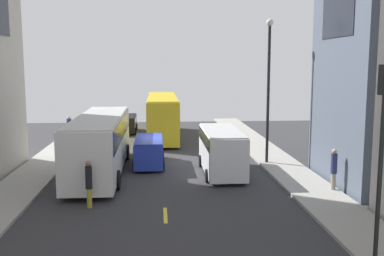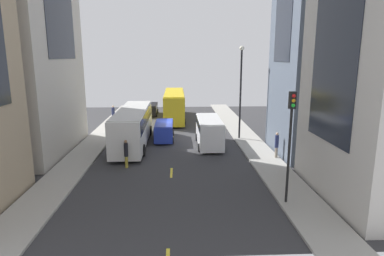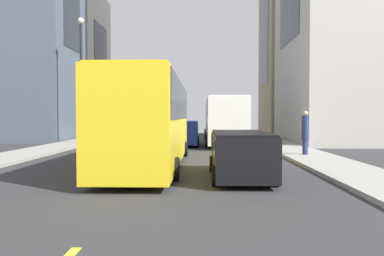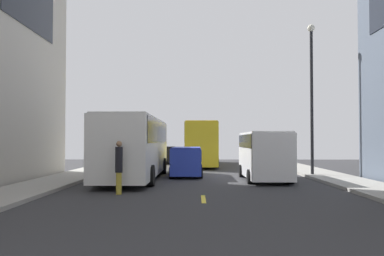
# 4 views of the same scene
# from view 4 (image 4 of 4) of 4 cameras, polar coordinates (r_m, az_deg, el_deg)

# --- Properties ---
(ground_plane) EXTENTS (41.31, 41.31, 0.00)m
(ground_plane) POSITION_cam_4_polar(r_m,az_deg,el_deg) (25.63, 1.21, -6.52)
(ground_plane) COLOR #333335
(sidewalk_west) EXTENTS (2.58, 44.00, 0.15)m
(sidewalk_west) POSITION_cam_4_polar(r_m,az_deg,el_deg) (26.59, -14.96, -6.13)
(sidewalk_west) COLOR #9E9B93
(sidewalk_west) RESTS_ON ground
(sidewalk_east) EXTENTS (2.58, 44.00, 0.15)m
(sidewalk_east) POSITION_cam_4_polar(r_m,az_deg,el_deg) (26.73, 17.29, -6.08)
(sidewalk_east) COLOR #9E9B93
(sidewalk_east) RESTS_ON ground
(lane_stripe_1) EXTENTS (0.16, 2.00, 0.01)m
(lane_stripe_1) POSITION_cam_4_polar(r_m,az_deg,el_deg) (15.19, 1.59, -9.81)
(lane_stripe_1) COLOR yellow
(lane_stripe_1) RESTS_ON ground
(lane_stripe_2) EXTENTS (0.16, 2.00, 0.01)m
(lane_stripe_2) POSITION_cam_4_polar(r_m,az_deg,el_deg) (25.63, 1.21, -6.51)
(lane_stripe_2) COLOR yellow
(lane_stripe_2) RESTS_ON ground
(lane_stripe_3) EXTENTS (0.16, 2.00, 0.01)m
(lane_stripe_3) POSITION_cam_4_polar(r_m,az_deg,el_deg) (36.10, 1.05, -5.12)
(lane_stripe_3) COLOR yellow
(lane_stripe_3) RESTS_ON ground
(lane_stripe_4) EXTENTS (0.16, 2.00, 0.01)m
(lane_stripe_4) POSITION_cam_4_polar(r_m,az_deg,el_deg) (46.59, 0.96, -4.35)
(lane_stripe_4) COLOR yellow
(lane_stripe_4) RESTS_ON ground
(city_bus_white) EXTENTS (2.81, 11.83, 3.35)m
(city_bus_white) POSITION_cam_4_polar(r_m,az_deg,el_deg) (23.07, -7.78, -2.04)
(city_bus_white) COLOR silver
(city_bus_white) RESTS_ON ground
(streetcar_yellow) EXTENTS (2.70, 12.06, 3.59)m
(streetcar_yellow) POSITION_cam_4_polar(r_m,az_deg,el_deg) (35.46, 1.22, -1.76)
(streetcar_yellow) COLOR yellow
(streetcar_yellow) RESTS_ON ground
(delivery_van_white) EXTENTS (2.25, 6.12, 2.58)m
(delivery_van_white) POSITION_cam_4_polar(r_m,az_deg,el_deg) (22.46, 9.93, -3.30)
(delivery_van_white) COLOR white
(delivery_van_white) RESTS_ON ground
(car_black_0) EXTENTS (1.99, 4.52, 1.55)m
(car_black_0) POSITION_cam_4_polar(r_m,az_deg,el_deg) (38.90, -3.80, -3.53)
(car_black_0) COLOR black
(car_black_0) RESTS_ON ground
(car_blue_1) EXTENTS (1.89, 4.65, 1.73)m
(car_blue_1) POSITION_cam_4_polar(r_m,az_deg,el_deg) (24.64, -0.77, -4.34)
(car_blue_1) COLOR #2338AD
(car_blue_1) RESTS_ON ground
(pedestrian_crossing_near) EXTENTS (0.30, 0.30, 2.12)m
(pedestrian_crossing_near) POSITION_cam_4_polar(r_m,az_deg,el_deg) (16.64, -10.09, -5.11)
(pedestrian_crossing_near) COLOR gold
(pedestrian_crossing_near) RESTS_ON ground
(pedestrian_walking_far) EXTENTS (0.37, 0.37, 2.20)m
(pedestrian_walking_far) POSITION_cam_4_polar(r_m,az_deg,el_deg) (32.89, -11.53, -3.15)
(pedestrian_walking_far) COLOR navy
(pedestrian_walking_far) RESTS_ON ground
(streetlamp_near) EXTENTS (0.44, 0.44, 8.89)m
(streetlamp_near) POSITION_cam_4_polar(r_m,az_deg,el_deg) (25.50, 16.24, 5.78)
(streetlamp_near) COLOR black
(streetlamp_near) RESTS_ON ground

